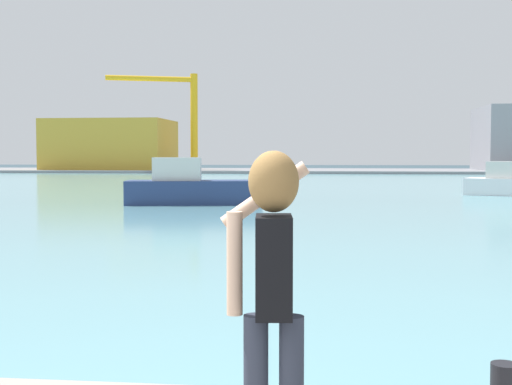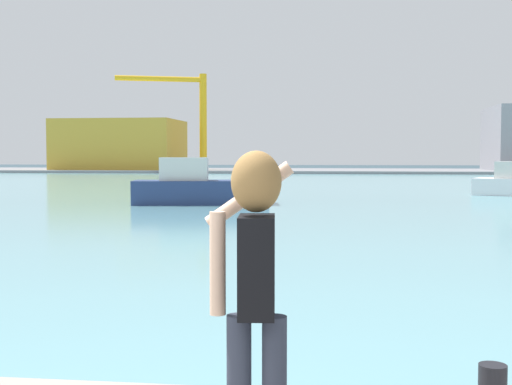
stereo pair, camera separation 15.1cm
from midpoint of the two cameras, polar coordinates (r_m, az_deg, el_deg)
The scene contains 7 objects.
ground_plane at distance 52.99m, azimuth 5.60°, elevation 0.59°, with size 220.00×220.00×0.00m, color #334751.
harbor_water at distance 54.99m, azimuth 5.66°, elevation 0.69°, with size 140.00×100.00×0.02m, color #6BA8B2.
far_shore_dock at distance 94.96m, azimuth 6.35°, elevation 1.81°, with size 140.00×20.00×0.35m, color gray.
person_photographer at distance 3.83m, azimuth 1.02°, elevation -6.64°, with size 0.53×0.55×1.74m.
boat_moored at distance 32.49m, azimuth -4.75°, elevation 0.42°, with size 6.61×3.13×2.21m.
warehouse_left at distance 98.92m, azimuth -11.19°, elevation 3.93°, with size 16.61×12.11×6.94m, color gold.
port_crane at distance 94.08m, azimuth -5.49°, elevation 6.96°, with size 11.75×4.75×13.06m.
Camera 2 is at (1.61, -2.91, 2.33)m, focal length 47.99 mm.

